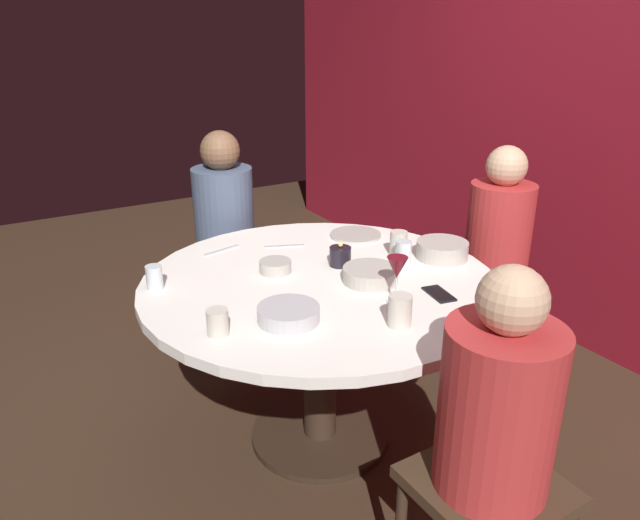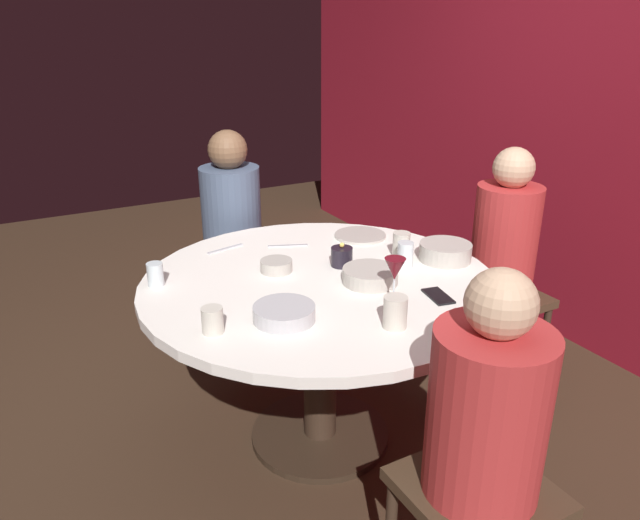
{
  "view_description": "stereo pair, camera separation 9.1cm",
  "coord_description": "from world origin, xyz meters",
  "px_view_note": "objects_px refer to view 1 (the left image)",
  "views": [
    {
      "loc": [
        1.83,
        -1.11,
        1.7
      ],
      "look_at": [
        0.0,
        0.0,
        0.84
      ],
      "focal_mm": 33.29,
      "sensor_mm": 36.0,
      "label": 1
    },
    {
      "loc": [
        1.87,
        -1.04,
        1.7
      ],
      "look_at": [
        0.0,
        0.0,
        0.84
      ],
      "focal_mm": 33.29,
      "sensor_mm": 36.0,
      "label": 2
    }
  ],
  "objects_px": {
    "cup_near_candle": "(154,277)",
    "cup_by_right_diner": "(403,253)",
    "cup_by_left_diner": "(398,243)",
    "wine_glass": "(397,270)",
    "cup_center_front": "(218,322)",
    "bowl_small_white": "(370,275)",
    "cell_phone": "(439,294)",
    "bowl_salad_center": "(275,266)",
    "seated_diner_left": "(224,219)",
    "bowl_sauce_side": "(442,250)",
    "seated_diner_back": "(498,241)",
    "seated_diner_right": "(497,413)",
    "candle_holder": "(340,256)",
    "dining_table": "(320,312)",
    "dinner_plate": "(356,235)",
    "cup_far_edge": "(400,311)",
    "bowl_serving_large": "(289,314)"
  },
  "relations": [
    {
      "from": "dinner_plate",
      "to": "cell_phone",
      "type": "bearing_deg",
      "value": -8.56
    },
    {
      "from": "seated_diner_right",
      "to": "bowl_salad_center",
      "type": "relative_size",
      "value": 8.79
    },
    {
      "from": "seated_diner_right",
      "to": "bowl_salad_center",
      "type": "bearing_deg",
      "value": 6.16
    },
    {
      "from": "cup_by_right_diner",
      "to": "cup_center_front",
      "type": "distance_m",
      "value": 0.9
    },
    {
      "from": "seated_diner_back",
      "to": "seated_diner_right",
      "type": "relative_size",
      "value": 1.04
    },
    {
      "from": "bowl_small_white",
      "to": "wine_glass",
      "type": "bearing_deg",
      "value": -9.11
    },
    {
      "from": "cell_phone",
      "to": "bowl_small_white",
      "type": "height_order",
      "value": "bowl_small_white"
    },
    {
      "from": "seated_diner_left",
      "to": "bowl_sauce_side",
      "type": "height_order",
      "value": "seated_diner_left"
    },
    {
      "from": "bowl_serving_large",
      "to": "cup_by_right_diner",
      "type": "xyz_separation_m",
      "value": [
        -0.19,
        0.65,
        0.03
      ]
    },
    {
      "from": "bowl_serving_large",
      "to": "bowl_small_white",
      "type": "bearing_deg",
      "value": 105.92
    },
    {
      "from": "seated_diner_right",
      "to": "cup_by_left_diner",
      "type": "height_order",
      "value": "seated_diner_right"
    },
    {
      "from": "dining_table",
      "to": "cup_by_left_diner",
      "type": "height_order",
      "value": "cup_by_left_diner"
    },
    {
      "from": "dinner_plate",
      "to": "bowl_serving_large",
      "type": "bearing_deg",
      "value": -49.18
    },
    {
      "from": "cup_near_candle",
      "to": "cup_by_right_diner",
      "type": "relative_size",
      "value": 0.87
    },
    {
      "from": "cup_by_left_diner",
      "to": "cup_by_right_diner",
      "type": "distance_m",
      "value": 0.11
    },
    {
      "from": "cell_phone",
      "to": "cup_far_edge",
      "type": "distance_m",
      "value": 0.3
    },
    {
      "from": "dinner_plate",
      "to": "wine_glass",
      "type": "bearing_deg",
      "value": -23.1
    },
    {
      "from": "cup_near_candle",
      "to": "bowl_small_white",
      "type": "bearing_deg",
      "value": 62.95
    },
    {
      "from": "cell_phone",
      "to": "bowl_salad_center",
      "type": "height_order",
      "value": "bowl_salad_center"
    },
    {
      "from": "seated_diner_left",
      "to": "seated_diner_right",
      "type": "bearing_deg",
      "value": 0.0
    },
    {
      "from": "seated_diner_left",
      "to": "cup_far_edge",
      "type": "relative_size",
      "value": 10.99
    },
    {
      "from": "seated_diner_left",
      "to": "cup_center_front",
      "type": "distance_m",
      "value": 1.29
    },
    {
      "from": "dinner_plate",
      "to": "cup_near_candle",
      "type": "distance_m",
      "value": 0.99
    },
    {
      "from": "seated_diner_right",
      "to": "bowl_small_white",
      "type": "relative_size",
      "value": 5.29
    },
    {
      "from": "seated_diner_right",
      "to": "wine_glass",
      "type": "distance_m",
      "value": 0.64
    },
    {
      "from": "candle_holder",
      "to": "cup_by_left_diner",
      "type": "xyz_separation_m",
      "value": [
        0.03,
        0.28,
        0.01
      ]
    },
    {
      "from": "seated_diner_right",
      "to": "wine_glass",
      "type": "relative_size",
      "value": 6.48
    },
    {
      "from": "bowl_small_white",
      "to": "seated_diner_right",
      "type": "bearing_deg",
      "value": -10.75
    },
    {
      "from": "dining_table",
      "to": "dinner_plate",
      "type": "xyz_separation_m",
      "value": [
        -0.34,
        0.4,
        0.15
      ]
    },
    {
      "from": "wine_glass",
      "to": "bowl_small_white",
      "type": "xyz_separation_m",
      "value": [
        -0.2,
        0.03,
        -0.1
      ]
    },
    {
      "from": "wine_glass",
      "to": "bowl_sauce_side",
      "type": "distance_m",
      "value": 0.51
    },
    {
      "from": "cup_near_candle",
      "to": "cup_center_front",
      "type": "bearing_deg",
      "value": 8.18
    },
    {
      "from": "bowl_small_white",
      "to": "cup_by_left_diner",
      "type": "relative_size",
      "value": 2.0
    },
    {
      "from": "cup_by_left_diner",
      "to": "wine_glass",
      "type": "bearing_deg",
      "value": -39.39
    },
    {
      "from": "bowl_sauce_side",
      "to": "seated_diner_left",
      "type": "bearing_deg",
      "value": -151.79
    },
    {
      "from": "candle_holder",
      "to": "bowl_salad_center",
      "type": "bearing_deg",
      "value": -106.39
    },
    {
      "from": "seated_diner_back",
      "to": "bowl_salad_center",
      "type": "bearing_deg",
      "value": -7.88
    },
    {
      "from": "wine_glass",
      "to": "bowl_salad_center",
      "type": "distance_m",
      "value": 0.54
    },
    {
      "from": "seated_diner_back",
      "to": "wine_glass",
      "type": "distance_m",
      "value": 0.95
    },
    {
      "from": "candle_holder",
      "to": "cup_by_left_diner",
      "type": "bearing_deg",
      "value": 83.1
    },
    {
      "from": "bowl_sauce_side",
      "to": "cup_near_candle",
      "type": "xyz_separation_m",
      "value": [
        -0.33,
        -1.14,
        0.01
      ]
    },
    {
      "from": "dinner_plate",
      "to": "bowl_sauce_side",
      "type": "bearing_deg",
      "value": 20.49
    },
    {
      "from": "seated_diner_left",
      "to": "candle_holder",
      "type": "relative_size",
      "value": 11.86
    },
    {
      "from": "cup_far_edge",
      "to": "dining_table",
      "type": "bearing_deg",
      "value": -177.06
    },
    {
      "from": "candle_holder",
      "to": "cup_far_edge",
      "type": "relative_size",
      "value": 0.93
    },
    {
      "from": "cup_near_candle",
      "to": "cup_far_edge",
      "type": "relative_size",
      "value": 0.83
    },
    {
      "from": "seated_diner_back",
      "to": "bowl_sauce_side",
      "type": "height_order",
      "value": "seated_diner_back"
    },
    {
      "from": "seated_diner_right",
      "to": "cup_by_left_diner",
      "type": "xyz_separation_m",
      "value": [
        -0.97,
        0.42,
        0.11
      ]
    },
    {
      "from": "candle_holder",
      "to": "wine_glass",
      "type": "relative_size",
      "value": 0.58
    },
    {
      "from": "seated_diner_right",
      "to": "bowl_serving_large",
      "type": "bearing_deg",
      "value": 21.88
    }
  ]
}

